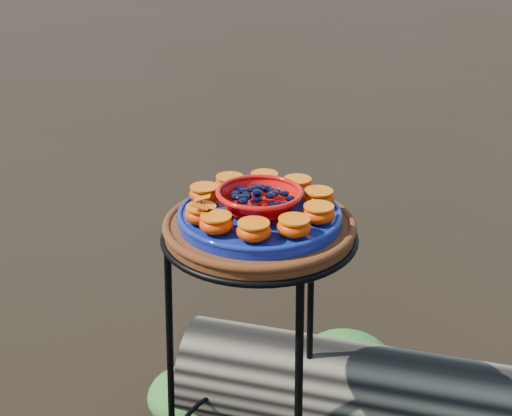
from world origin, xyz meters
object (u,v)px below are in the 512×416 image
Objects in this scene: cobalt_plate at (259,217)px; terracotta_saucer at (259,228)px; driftwood_log at (463,414)px; red_bowl at (259,201)px; plant_stand at (259,373)px.

terracotta_saucer is at bearing 0.00° from cobalt_plate.
terracotta_saucer reaches higher than driftwood_log.
driftwood_log is at bearing 49.34° from red_bowl.
driftwood_log is (0.35, 0.40, -0.58)m from terracotta_saucer.
cobalt_plate reaches higher than driftwood_log.
plant_stand is 0.47× the size of driftwood_log.
driftwood_log is at bearing 49.34° from plant_stand.
plant_stand is 0.43m from red_bowl.
cobalt_plate is 0.03m from red_bowl.
terracotta_saucer is 0.26× the size of driftwood_log.
red_bowl is (0.00, 0.00, 0.03)m from cobalt_plate.
plant_stand reaches higher than driftwood_log.
red_bowl reaches higher than plant_stand.
terracotta_saucer is 0.06m from red_bowl.
red_bowl reaches higher than cobalt_plate.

